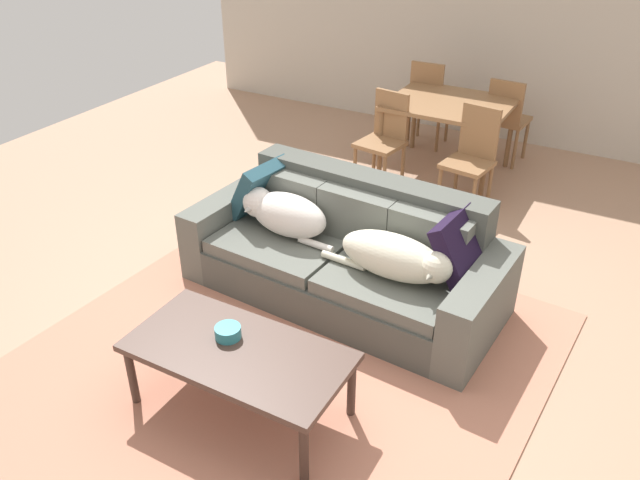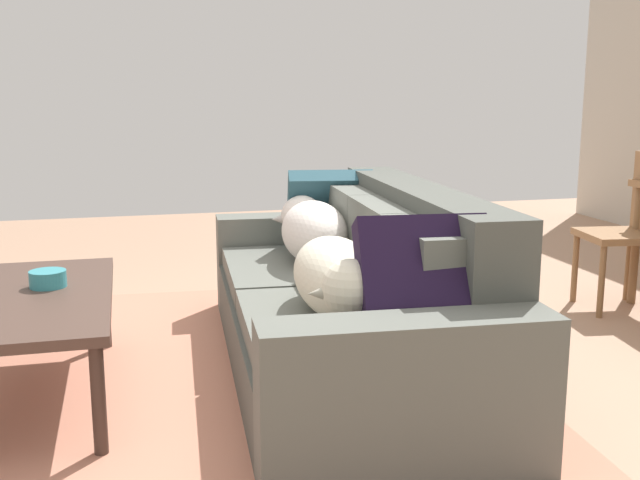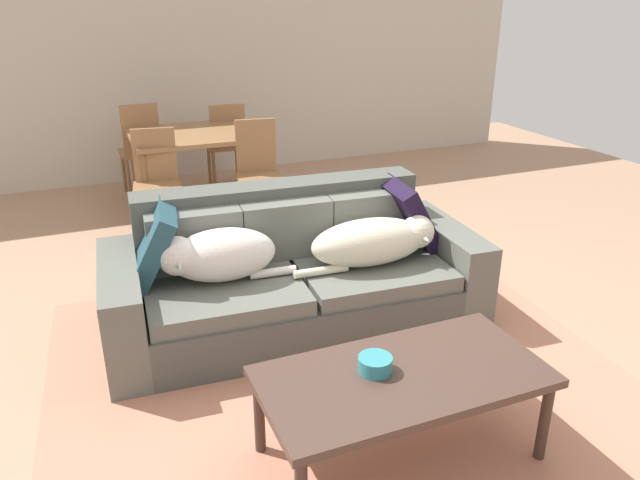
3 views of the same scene
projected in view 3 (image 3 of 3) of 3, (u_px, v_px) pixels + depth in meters
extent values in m
plane|color=tan|center=(348.00, 335.00, 3.82)|extent=(10.00, 10.00, 0.00)
cube|color=beige|center=(197.00, 52.00, 6.72)|extent=(8.00, 0.12, 2.70)
cube|color=tan|center=(352.00, 397.00, 3.23)|extent=(3.30, 3.33, 0.01)
cube|color=#4C4F48|center=(296.00, 303.00, 3.90)|extent=(1.93, 1.10, 0.30)
cube|color=#5D6058|center=(221.00, 285.00, 3.68)|extent=(0.96, 1.00, 0.10)
cube|color=#5D6058|center=(364.00, 264.00, 3.96)|extent=(0.96, 1.00, 0.10)
cube|color=#4C4F48|center=(279.00, 214.00, 4.04)|extent=(1.88, 0.36, 0.43)
cube|color=#5D6058|center=(195.00, 240.00, 3.71)|extent=(0.58, 0.20, 0.36)
cube|color=#5D6058|center=(287.00, 229.00, 3.89)|extent=(0.58, 0.20, 0.36)
cube|color=#5D6058|center=(371.00, 219.00, 4.06)|extent=(0.58, 0.20, 0.36)
cube|color=#5D6058|center=(123.00, 311.00, 3.54)|extent=(0.28, 0.99, 0.56)
cube|color=#5D6058|center=(442.00, 263.00, 4.16)|extent=(0.28, 0.99, 0.56)
ellipsoid|color=silver|center=(223.00, 255.00, 3.58)|extent=(0.64, 0.37, 0.31)
sphere|color=silver|center=(177.00, 256.00, 3.47)|extent=(0.23, 0.23, 0.23)
cone|color=#ACA49D|center=(179.00, 265.00, 3.38)|extent=(0.11, 0.13, 0.10)
cylinder|color=silver|center=(273.00, 272.00, 3.65)|extent=(0.28, 0.07, 0.05)
ellipsoid|color=beige|center=(369.00, 242.00, 3.78)|extent=(0.77, 0.37, 0.29)
sphere|color=beige|center=(418.00, 232.00, 3.84)|extent=(0.21, 0.21, 0.21)
cone|color=#A7A28E|center=(425.00, 239.00, 3.77)|extent=(0.10, 0.12, 0.09)
cylinder|color=beige|center=(321.00, 271.00, 3.67)|extent=(0.34, 0.07, 0.05)
cube|color=#254B59|center=(152.00, 245.00, 3.58)|extent=(0.37, 0.50, 0.46)
cube|color=black|center=(409.00, 214.00, 4.07)|extent=(0.36, 0.49, 0.46)
cube|color=#49342B|center=(403.00, 377.00, 2.68)|extent=(1.27, 0.64, 0.04)
cylinder|color=#3E2C25|center=(544.00, 422.00, 2.74)|extent=(0.05, 0.05, 0.41)
cylinder|color=#3E2C25|center=(259.00, 415.00, 2.79)|extent=(0.05, 0.05, 0.41)
cylinder|color=#3E2C25|center=(473.00, 360.00, 3.20)|extent=(0.05, 0.05, 0.41)
cylinder|color=teal|center=(375.00, 364.00, 2.67)|extent=(0.15, 0.15, 0.07)
cube|color=#926741|center=(193.00, 135.00, 5.75)|extent=(1.16, 1.00, 0.04)
cylinder|color=brown|center=(147.00, 193.00, 5.32)|extent=(0.05, 0.05, 0.71)
cylinder|color=brown|center=(263.00, 179.00, 5.70)|extent=(0.05, 0.05, 0.71)
cylinder|color=brown|center=(134.00, 167.00, 6.09)|extent=(0.05, 0.05, 0.71)
cylinder|color=brown|center=(237.00, 157.00, 6.46)|extent=(0.05, 0.05, 0.71)
cube|color=#926741|center=(158.00, 189.00, 5.17)|extent=(0.45, 0.45, 0.04)
cube|color=#926741|center=(155.00, 155.00, 5.23)|extent=(0.36, 0.09, 0.46)
cylinder|color=brown|center=(140.00, 223.00, 5.06)|extent=(0.04, 0.04, 0.42)
cylinder|color=brown|center=(181.00, 219.00, 5.14)|extent=(0.04, 0.04, 0.42)
cylinder|color=brown|center=(140.00, 209.00, 5.37)|extent=(0.04, 0.04, 0.42)
cylinder|color=brown|center=(180.00, 206.00, 5.44)|extent=(0.04, 0.04, 0.42)
cube|color=#926741|center=(260.00, 179.00, 5.44)|extent=(0.45, 0.45, 0.04)
cube|color=#926741|center=(256.00, 146.00, 5.50)|extent=(0.36, 0.09, 0.48)
cylinder|color=brown|center=(245.00, 211.00, 5.33)|extent=(0.04, 0.04, 0.41)
cylinder|color=brown|center=(283.00, 208.00, 5.41)|extent=(0.04, 0.04, 0.41)
cylinder|color=brown|center=(240.00, 199.00, 5.64)|extent=(0.04, 0.04, 0.41)
cylinder|color=brown|center=(276.00, 196.00, 5.72)|extent=(0.04, 0.04, 0.41)
cube|color=#926741|center=(141.00, 152.00, 6.25)|extent=(0.41, 0.41, 0.04)
cube|color=#926741|center=(141.00, 130.00, 5.99)|extent=(0.36, 0.05, 0.50)
cylinder|color=brown|center=(157.00, 169.00, 6.55)|extent=(0.04, 0.04, 0.43)
cylinder|color=brown|center=(124.00, 172.00, 6.42)|extent=(0.04, 0.04, 0.43)
cylinder|color=brown|center=(163.00, 177.00, 6.26)|extent=(0.04, 0.04, 0.43)
cylinder|color=brown|center=(129.00, 181.00, 6.13)|extent=(0.04, 0.04, 0.43)
cube|color=#926741|center=(226.00, 145.00, 6.53)|extent=(0.43, 0.43, 0.04)
cube|color=#926741|center=(228.00, 126.00, 6.28)|extent=(0.36, 0.06, 0.44)
cylinder|color=brown|center=(240.00, 161.00, 6.82)|extent=(0.04, 0.04, 0.43)
cylinder|color=brown|center=(209.00, 164.00, 6.72)|extent=(0.04, 0.04, 0.43)
cylinder|color=brown|center=(246.00, 169.00, 6.52)|extent=(0.04, 0.04, 0.43)
cylinder|color=brown|center=(214.00, 172.00, 6.42)|extent=(0.04, 0.04, 0.43)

